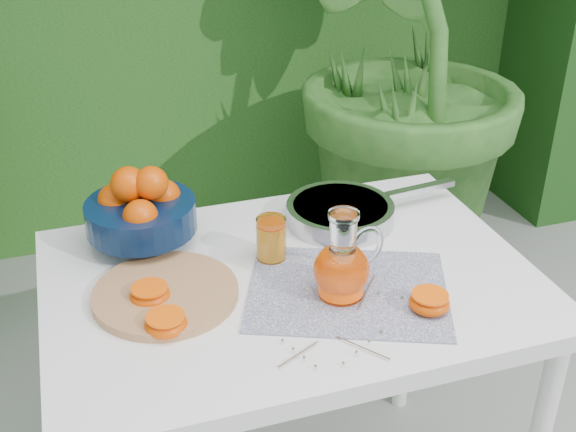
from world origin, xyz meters
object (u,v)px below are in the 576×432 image
object	(u,v)px
fruit_bowl	(141,209)
juice_pitcher	(343,267)
saute_pan	(342,212)
white_table	(291,308)
cutting_board	(166,294)

from	to	relation	value
fruit_bowl	juice_pitcher	size ratio (longest dim) A/B	1.44
juice_pitcher	fruit_bowl	bearing A→B (deg)	136.94
juice_pitcher	saute_pan	size ratio (longest dim) A/B	0.41
saute_pan	fruit_bowl	bearing A→B (deg)	174.60
white_table	juice_pitcher	xyz separation A→B (m)	(0.07, -0.10, 0.15)
white_table	juice_pitcher	bearing A→B (deg)	-53.18
fruit_bowl	juice_pitcher	distance (m)	0.47
cutting_board	fruit_bowl	distance (m)	0.23
white_table	cutting_board	bearing A→B (deg)	179.50
cutting_board	saute_pan	distance (m)	0.48
cutting_board	fruit_bowl	world-z (taller)	fruit_bowl
fruit_bowl	saute_pan	bearing A→B (deg)	-5.40
cutting_board	fruit_bowl	xyz separation A→B (m)	(-0.01, 0.22, 0.08)
cutting_board	juice_pitcher	world-z (taller)	juice_pitcher
cutting_board	juice_pitcher	distance (m)	0.35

